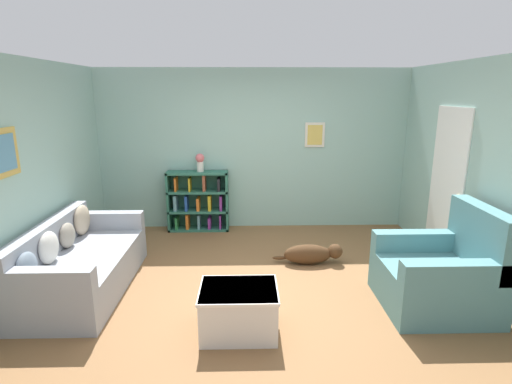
{
  "coord_description": "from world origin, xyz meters",
  "views": [
    {
      "loc": [
        -0.12,
        -4.28,
        2.23
      ],
      "look_at": [
        0.0,
        0.4,
        1.05
      ],
      "focal_mm": 28.0,
      "sensor_mm": 36.0,
      "label": 1
    }
  ],
  "objects_px": {
    "coffee_table": "(239,309)",
    "bookshelf": "(198,202)",
    "vase": "(200,161)",
    "dog": "(312,254)",
    "couch": "(79,264)",
    "recliner_chair": "(441,274)"
  },
  "relations": [
    {
      "from": "recliner_chair",
      "to": "coffee_table",
      "type": "distance_m",
      "value": 2.17
    },
    {
      "from": "dog",
      "to": "bookshelf",
      "type": "bearing_deg",
      "value": 139.46
    },
    {
      "from": "dog",
      "to": "vase",
      "type": "xyz_separation_m",
      "value": [
        -1.6,
        1.4,
        1.01
      ]
    },
    {
      "from": "couch",
      "to": "dog",
      "type": "bearing_deg",
      "value": 12.79
    },
    {
      "from": "bookshelf",
      "to": "coffee_table",
      "type": "distance_m",
      "value": 3.05
    },
    {
      "from": "coffee_table",
      "to": "bookshelf",
      "type": "bearing_deg",
      "value": 103.57
    },
    {
      "from": "bookshelf",
      "to": "recliner_chair",
      "type": "relative_size",
      "value": 0.9
    },
    {
      "from": "couch",
      "to": "coffee_table",
      "type": "relative_size",
      "value": 2.65
    },
    {
      "from": "coffee_table",
      "to": "dog",
      "type": "bearing_deg",
      "value": 58.46
    },
    {
      "from": "bookshelf",
      "to": "coffee_table",
      "type": "bearing_deg",
      "value": -76.43
    },
    {
      "from": "bookshelf",
      "to": "recliner_chair",
      "type": "xyz_separation_m",
      "value": [
        2.84,
        -2.53,
        -0.11
      ]
    },
    {
      "from": "coffee_table",
      "to": "dog",
      "type": "xyz_separation_m",
      "value": [
        0.94,
        1.54,
        -0.1
      ]
    },
    {
      "from": "dog",
      "to": "couch",
      "type": "bearing_deg",
      "value": -167.21
    },
    {
      "from": "couch",
      "to": "vase",
      "type": "relative_size",
      "value": 6.64
    },
    {
      "from": "coffee_table",
      "to": "dog",
      "type": "distance_m",
      "value": 1.81
    },
    {
      "from": "couch",
      "to": "bookshelf",
      "type": "relative_size",
      "value": 1.97
    },
    {
      "from": "dog",
      "to": "vase",
      "type": "height_order",
      "value": "vase"
    },
    {
      "from": "vase",
      "to": "coffee_table",
      "type": "bearing_deg",
      "value": -77.33
    },
    {
      "from": "recliner_chair",
      "to": "coffee_table",
      "type": "height_order",
      "value": "recliner_chair"
    },
    {
      "from": "bookshelf",
      "to": "dog",
      "type": "bearing_deg",
      "value": -40.54
    },
    {
      "from": "couch",
      "to": "coffee_table",
      "type": "height_order",
      "value": "couch"
    },
    {
      "from": "bookshelf",
      "to": "vase",
      "type": "xyz_separation_m",
      "value": [
        0.05,
        -0.02,
        0.67
      ]
    }
  ]
}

